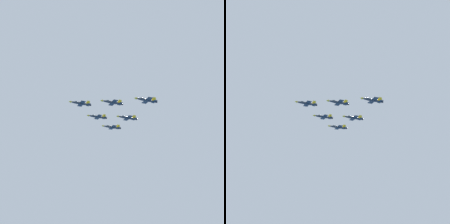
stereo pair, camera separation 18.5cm
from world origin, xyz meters
The scene contains 6 objects.
jet_lead centered at (19.16, 27.46, 104.43)m, with size 9.18×13.74×3.09m.
jet_left_wingman centered at (-0.01, 19.28, 102.07)m, with size 9.19×13.76×3.09m.
jet_right_wingman centered at (24.14, 7.22, 102.88)m, with size 9.02×13.45×3.04m.
jet_left_outer centered at (-19.18, 11.11, 100.51)m, with size 9.38×14.00×3.16m.
jet_right_outer centered at (29.12, -13.01, 102.22)m, with size 9.45×14.14×3.18m.
jet_slot_rear centered at (4.97, -0.95, 99.51)m, with size 9.37×14.04×3.15m.
Camera 2 is at (-116.00, 149.65, 21.96)m, focal length 51.27 mm.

